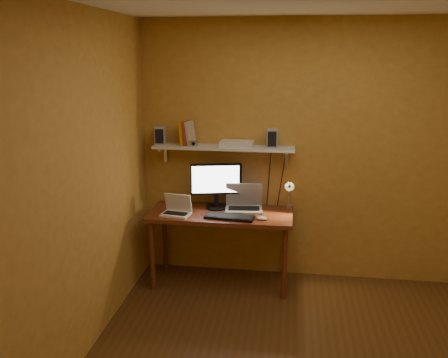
% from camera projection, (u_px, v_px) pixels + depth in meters
% --- Properties ---
extents(room, '(3.44, 3.24, 2.64)m').
position_uv_depth(room, '(318.00, 201.00, 3.16)').
color(room, '#533115').
rests_on(room, ground).
extents(desk, '(1.40, 0.60, 0.75)m').
position_uv_depth(desk, '(221.00, 221.00, 4.67)').
color(desk, brown).
rests_on(desk, ground).
extents(wall_shelf, '(1.40, 0.25, 0.21)m').
position_uv_depth(wall_shelf, '(224.00, 148.00, 4.68)').
color(wall_shelf, silver).
rests_on(wall_shelf, room).
extents(monitor, '(0.50, 0.26, 0.46)m').
position_uv_depth(monitor, '(216.00, 183.00, 4.72)').
color(monitor, black).
rests_on(monitor, desk).
extents(laptop, '(0.39, 0.30, 0.27)m').
position_uv_depth(laptop, '(244.00, 202.00, 4.73)').
color(laptop, '#94969C').
rests_on(laptop, desk).
extents(netbook, '(0.29, 0.23, 0.20)m').
position_uv_depth(netbook, '(177.00, 209.00, 4.58)').
color(netbook, white).
rests_on(netbook, desk).
extents(keyboard, '(0.49, 0.22, 0.03)m').
position_uv_depth(keyboard, '(230.00, 217.00, 4.48)').
color(keyboard, black).
rests_on(keyboard, desk).
extents(mouse, '(0.10, 0.07, 0.03)m').
position_uv_depth(mouse, '(262.00, 218.00, 4.43)').
color(mouse, white).
rests_on(mouse, desk).
extents(desk_lamp, '(0.09, 0.23, 0.38)m').
position_uv_depth(desk_lamp, '(289.00, 191.00, 4.62)').
color(desk_lamp, silver).
rests_on(desk_lamp, desk).
extents(speaker_left, '(0.11, 0.11, 0.18)m').
position_uv_depth(speaker_left, '(160.00, 135.00, 4.74)').
color(speaker_left, '#94969C').
rests_on(speaker_left, wall_shelf).
extents(speaker_right, '(0.11, 0.11, 0.19)m').
position_uv_depth(speaker_right, '(272.00, 138.00, 4.58)').
color(speaker_right, '#94969C').
rests_on(speaker_right, wall_shelf).
extents(books, '(0.15, 0.17, 0.24)m').
position_uv_depth(books, '(187.00, 133.00, 4.71)').
color(books, orange).
rests_on(books, wall_shelf).
extents(shelf_camera, '(0.10, 0.05, 0.06)m').
position_uv_depth(shelf_camera, '(193.00, 143.00, 4.66)').
color(shelf_camera, silver).
rests_on(shelf_camera, wall_shelf).
extents(router, '(0.33, 0.23, 0.05)m').
position_uv_depth(router, '(237.00, 144.00, 4.65)').
color(router, white).
rests_on(router, wall_shelf).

